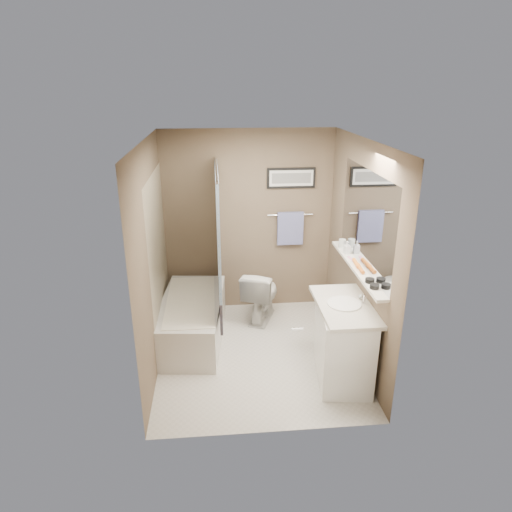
{
  "coord_description": "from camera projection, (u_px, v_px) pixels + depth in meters",
  "views": [
    {
      "loc": [
        -0.43,
        -4.46,
        2.93
      ],
      "look_at": [
        0.0,
        0.15,
        1.15
      ],
      "focal_mm": 32.0,
      "sensor_mm": 36.0,
      "label": 1
    }
  ],
  "objects": [
    {
      "name": "curtain_lower",
      "position": [
        220.0,
        291.0,
        5.46
      ],
      "size": [
        0.03,
        1.45,
        0.36
      ],
      "primitive_type": "cube",
      "color": "#262E47",
      "rests_on": "curtain_rod"
    },
    {
      "name": "hair_brush_back",
      "position": [
        356.0,
        263.0,
        4.8
      ],
      "size": [
        0.05,
        0.22,
        0.04
      ],
      "primitive_type": "cylinder",
      "rotation": [
        1.57,
        0.0,
        -0.07
      ],
      "color": "orange",
      "rests_on": "shelf"
    },
    {
      "name": "art_frame",
      "position": [
        291.0,
        178.0,
        5.79
      ],
      "size": [
        0.62,
        0.02,
        0.26
      ],
      "primitive_type": "cube",
      "color": "black",
      "rests_on": "wall_back"
    },
    {
      "name": "candle_bowl_far",
      "position": [
        370.0,
        281.0,
        4.39
      ],
      "size": [
        0.09,
        0.09,
        0.04
      ],
      "primitive_type": "cylinder",
      "color": "black",
      "rests_on": "shelf"
    },
    {
      "name": "faucet_knob",
      "position": [
        361.0,
        296.0,
        4.66
      ],
      "size": [
        0.05,
        0.05,
        0.05
      ],
      "primitive_type": "sphere",
      "color": "silver",
      "rests_on": "countertop"
    },
    {
      "name": "vanity",
      "position": [
        343.0,
        342.0,
        4.72
      ],
      "size": [
        0.6,
        0.95,
        0.8
      ],
      "primitive_type": "cube",
      "rotation": [
        0.0,
        0.0,
        -0.11
      ],
      "color": "white",
      "rests_on": "ground"
    },
    {
      "name": "door_handle",
      "position": [
        297.0,
        329.0,
        3.79
      ],
      "size": [
        0.1,
        0.02,
        0.02
      ],
      "primitive_type": "cylinder",
      "rotation": [
        0.0,
        1.57,
        0.0
      ],
      "color": "silver",
      "rests_on": "door"
    },
    {
      "name": "wall_front",
      "position": [
        272.0,
        311.0,
        3.66
      ],
      "size": [
        2.2,
        0.04,
        2.4
      ],
      "primitive_type": "cube",
      "color": "brown",
      "rests_on": "ground"
    },
    {
      "name": "curtain_rod",
      "position": [
        216.0,
        168.0,
        4.93
      ],
      "size": [
        0.02,
        1.55,
        0.02
      ],
      "primitive_type": "cylinder",
      "rotation": [
        1.57,
        0.0,
        0.0
      ],
      "color": "silver",
      "rests_on": "wall_left"
    },
    {
      "name": "wall_right",
      "position": [
        357.0,
        253.0,
        4.9
      ],
      "size": [
        0.04,
        2.5,
        2.4
      ],
      "primitive_type": "cube",
      "color": "brown",
      "rests_on": "ground"
    },
    {
      "name": "toilet",
      "position": [
        261.0,
        294.0,
        5.91
      ],
      "size": [
        0.61,
        0.78,
        0.7
      ],
      "primitive_type": "imported",
      "rotation": [
        0.0,
        0.0,
        2.77
      ],
      "color": "silver",
      "rests_on": "ground"
    },
    {
      "name": "wall_back",
      "position": [
        248.0,
        223.0,
        5.95
      ],
      "size": [
        2.2,
        0.04,
        2.4
      ],
      "primitive_type": "cube",
      "color": "brown",
      "rests_on": "ground"
    },
    {
      "name": "glass_jar",
      "position": [
        342.0,
        243.0,
        5.3
      ],
      "size": [
        0.08,
        0.08,
        0.1
      ],
      "primitive_type": "cylinder",
      "color": "silver",
      "rests_on": "shelf"
    },
    {
      "name": "mirror",
      "position": [
        366.0,
        220.0,
        4.61
      ],
      "size": [
        0.02,
        1.6,
        1.0
      ],
      "primitive_type": "cube",
      "color": "silver",
      "rests_on": "wall_right"
    },
    {
      "name": "art_mat",
      "position": [
        291.0,
        178.0,
        5.78
      ],
      "size": [
        0.56,
        0.0,
        0.2
      ],
      "primitive_type": "cube",
      "color": "white",
      "rests_on": "art_frame"
    },
    {
      "name": "pink_comb",
      "position": [
        351.0,
        259.0,
        4.97
      ],
      "size": [
        0.05,
        0.16,
        0.01
      ],
      "primitive_type": "cube",
      "rotation": [
        0.0,
        0.0,
        0.12
      ],
      "color": "pink",
      "rests_on": "shelf"
    },
    {
      "name": "countertop",
      "position": [
        345.0,
        306.0,
        4.57
      ],
      "size": [
        0.54,
        0.96,
        0.04
      ],
      "primitive_type": "cube",
      "color": "beige",
      "rests_on": "vanity"
    },
    {
      "name": "curtain_upper",
      "position": [
        218.0,
        226.0,
        5.16
      ],
      "size": [
        0.03,
        1.45,
        1.28
      ],
      "primitive_type": "cube",
      "color": "silver",
      "rests_on": "curtain_rod"
    },
    {
      "name": "candle_bowl_near",
      "position": [
        374.0,
        286.0,
        4.26
      ],
      "size": [
        0.09,
        0.09,
        0.04
      ],
      "primitive_type": "cylinder",
      "color": "black",
      "rests_on": "shelf"
    },
    {
      "name": "wall_left",
      "position": [
        153.0,
        260.0,
        4.71
      ],
      "size": [
        0.04,
        2.5,
        2.4
      ],
      "primitive_type": "cube",
      "color": "brown",
      "rests_on": "ground"
    },
    {
      "name": "hair_brush_front",
      "position": [
        360.0,
        269.0,
        4.66
      ],
      "size": [
        0.05,
        0.22,
        0.04
      ],
      "primitive_type": "cylinder",
      "rotation": [
        1.57,
        0.0,
        -0.05
      ],
      "color": "orange",
      "rests_on": "shelf"
    },
    {
      "name": "tile_surround",
      "position": [
        159.0,
        260.0,
        5.25
      ],
      "size": [
        0.02,
        1.55,
        2.0
      ],
      "primitive_type": "cube",
      "color": "#BFAE90",
      "rests_on": "wall_left"
    },
    {
      "name": "art_image",
      "position": [
        291.0,
        178.0,
        5.77
      ],
      "size": [
        0.5,
        0.0,
        0.13
      ],
      "primitive_type": "cube",
      "color": "#595959",
      "rests_on": "art_mat"
    },
    {
      "name": "shelf",
      "position": [
        357.0,
        267.0,
        4.79
      ],
      "size": [
        0.12,
        1.6,
        0.03
      ],
      "primitive_type": "cube",
      "color": "silver",
      "rests_on": "wall_right"
    },
    {
      "name": "bathtub",
      "position": [
        192.0,
        320.0,
        5.48
      ],
      "size": [
        0.84,
        1.56,
        0.5
      ],
      "primitive_type": "cube",
      "rotation": [
        0.0,
        0.0,
        -0.09
      ],
      "color": "silver",
      "rests_on": "ground"
    },
    {
      "name": "ground",
      "position": [
        257.0,
        354.0,
        5.24
      ],
      "size": [
        2.5,
        2.5,
        0.0
      ],
      "primitive_type": "plane",
      "color": "silver",
      "rests_on": "ground"
    },
    {
      "name": "towel_bar",
      "position": [
        290.0,
        215.0,
        5.95
      ],
      "size": [
        0.6,
        0.02,
        0.02
      ],
      "primitive_type": "cylinder",
      "rotation": [
        0.0,
        1.57,
        0.0
      ],
      "color": "silver",
      "rests_on": "wall_back"
    },
    {
      "name": "ceiling",
      "position": [
        257.0,
        142.0,
        4.38
      ],
      "size": [
        2.2,
        2.5,
        0.04
      ],
      "primitive_type": "cube",
      "color": "white",
      "rests_on": "wall_back"
    },
    {
      "name": "tub_rim",
      "position": [
        191.0,
        301.0,
        5.39
      ],
      "size": [
        0.56,
        1.36,
        0.02
      ],
      "primitive_type": "cube",
      "color": "white",
      "rests_on": "bathtub"
    },
    {
      "name": "door",
      "position": [
        338.0,
        331.0,
        3.77
      ],
      "size": [
        0.8,
        0.02,
        2.0
      ],
      "primitive_type": "cube",
      "color": "silver",
      "rests_on": "wall_front"
    },
    {
      "name": "faucet_spout",
      "position": [
        364.0,
        299.0,
        4.56
      ],
      "size": [
        0.02,
        0.02,
        0.1
      ],
      "primitive_type": "cylinder",
      "color": "silver",
      "rests_on": "countertop"
    },
    {
      "name": "sink_basin",
      "position": [
        344.0,
        304.0,
        4.56
      ],
      "size": [
        0.34,
        0.34,
        0.01
      ],
      "primitive_type": "cylinder",
      "color": "white",
      "rests_on": "countertop"
    },
    {
      "name": "towel",
      "position": [
        290.0,
        228.0,
        5.99
      ],
      "size": [
        0.34,
        0.05,
        0.44
      ],
      "primitive_type": "cube",
      "color": "#969EDA",
      "rests_on": "towel_bar"
    },
    {
      "name": "soap_bottle",
      "position": [
        347.0,
        247.0,
        5.11
      ],
      "size": [
        0.07,
        0.07,
        0.14
      ],
      "primitive_type": "imported",
      "rotation": [
        0.0,
        0.0,
        0.12
      ],
      "color": "#999999",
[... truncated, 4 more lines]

